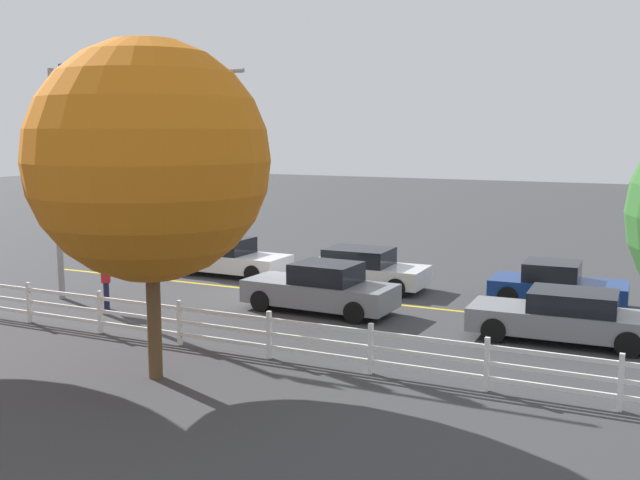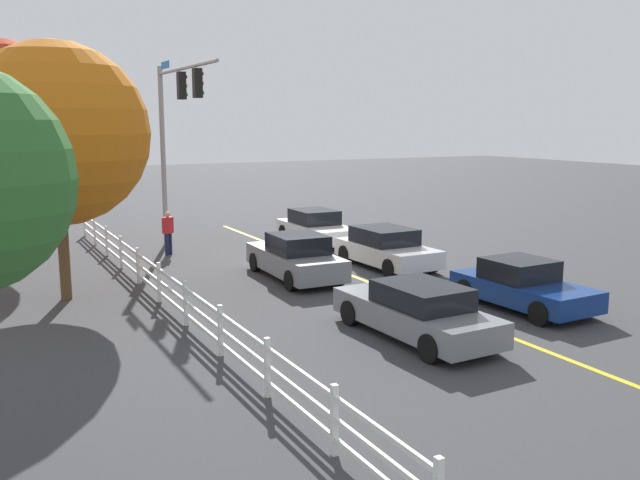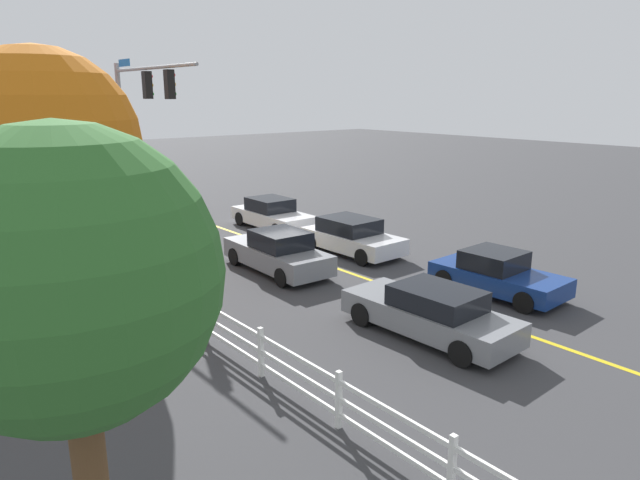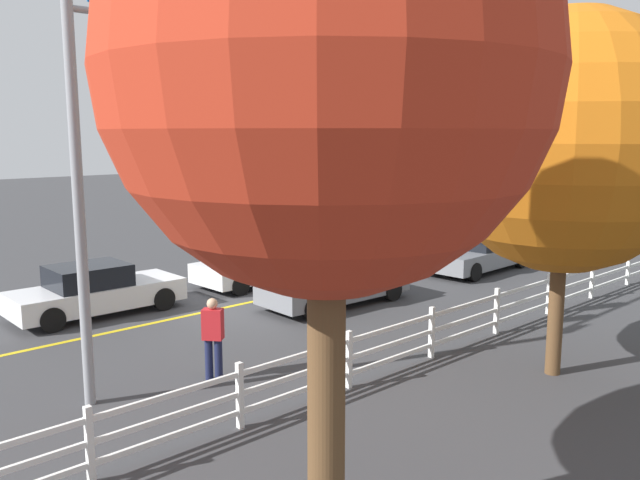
{
  "view_description": "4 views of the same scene",
  "coord_description": "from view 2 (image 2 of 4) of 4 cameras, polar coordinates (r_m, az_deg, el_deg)",
  "views": [
    {
      "loc": [
        -11.68,
        21.69,
        5.39
      ],
      "look_at": [
        -1.27,
        0.25,
        1.91
      ],
      "focal_mm": 42.3,
      "sensor_mm": 36.0,
      "label": 1
    },
    {
      "loc": [
        -22.15,
        11.39,
        5.09
      ],
      "look_at": [
        -2.39,
        1.1,
        1.27
      ],
      "focal_mm": 38.85,
      "sensor_mm": 36.0,
      "label": 2
    },
    {
      "loc": [
        -17.96,
        12.86,
        6.04
      ],
      "look_at": [
        -2.88,
        0.58,
        1.1
      ],
      "focal_mm": 32.15,
      "sensor_mm": 36.0,
      "label": 3
    },
    {
      "loc": [
        10.88,
        15.15,
        4.93
      ],
      "look_at": [
        -2.31,
        0.87,
        1.74
      ],
      "focal_mm": 36.76,
      "sensor_mm": 36.0,
      "label": 4
    }
  ],
  "objects": [
    {
      "name": "signal_assembly",
      "position": [
        27.5,
        -11.85,
        9.74
      ],
      "size": [
        7.08,
        0.38,
        7.41
      ],
      "color": "gray",
      "rests_on": "ground_plane"
    },
    {
      "name": "car_1",
      "position": [
        19.86,
        16.34,
        -3.63
      ],
      "size": [
        4.14,
        2.05,
        1.36
      ],
      "rotation": [
        0.0,
        0.0,
        3.18
      ],
      "color": "navy",
      "rests_on": "ground_plane"
    },
    {
      "name": "pedestrian",
      "position": [
        27.28,
        -12.41,
        0.72
      ],
      "size": [
        0.45,
        0.47,
        1.69
      ],
      "rotation": [
        0.0,
        0.0,
        0.69
      ],
      "color": "#191E3F",
      "rests_on": "ground_plane"
    },
    {
      "name": "car_3",
      "position": [
        16.65,
        7.96,
        -5.83
      ],
      "size": [
        4.77,
        1.98,
        1.34
      ],
      "rotation": [
        0.0,
        0.0,
        0.04
      ],
      "color": "slate",
      "rests_on": "ground_plane"
    },
    {
      "name": "ground_plane",
      "position": [
        25.42,
        -0.29,
        -1.82
      ],
      "size": [
        120.0,
        120.0,
        0.0
      ],
      "primitive_type": "plane",
      "color": "#38383A"
    },
    {
      "name": "tree_0",
      "position": [
        20.85,
        -20.89,
        8.15
      ],
      "size": [
        5.15,
        5.15,
        7.33
      ],
      "color": "brown",
      "rests_on": "ground_plane"
    },
    {
      "name": "tree_1",
      "position": [
        28.12,
        -24.84,
        9.84
      ],
      "size": [
        4.94,
        4.94,
        8.07
      ],
      "color": "brown",
      "rests_on": "ground_plane"
    },
    {
      "name": "car_4",
      "position": [
        24.53,
        5.49,
        -0.67
      ],
      "size": [
        4.27,
        2.04,
        1.39
      ],
      "rotation": [
        0.0,
        0.0,
        3.17
      ],
      "color": "silver",
      "rests_on": "ground_plane"
    },
    {
      "name": "car_2",
      "position": [
        22.66,
        -2.01,
        -1.46
      ],
      "size": [
        4.62,
        1.98,
        1.49
      ],
      "rotation": [
        0.0,
        0.0,
        -0.03
      ],
      "color": "slate",
      "rests_on": "ground_plane"
    },
    {
      "name": "lane_center_stripe",
      "position": [
        22.02,
        4.49,
        -3.66
      ],
      "size": [
        28.0,
        0.16,
        0.01
      ],
      "primitive_type": "cube",
      "color": "gold",
      "rests_on": "ground_plane"
    },
    {
      "name": "white_rail_fence",
      "position": [
        20.25,
        -13.11,
        -3.34
      ],
      "size": [
        26.1,
        0.1,
        1.15
      ],
      "color": "white",
      "rests_on": "ground_plane"
    },
    {
      "name": "car_0",
      "position": [
        29.26,
        -0.33,
        1.03
      ],
      "size": [
        4.57,
        1.92,
        1.41
      ],
      "rotation": [
        0.0,
        0.0,
        3.13
      ],
      "color": "silver",
      "rests_on": "ground_plane"
    }
  ]
}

